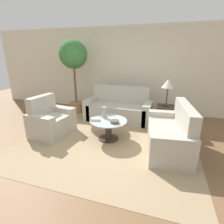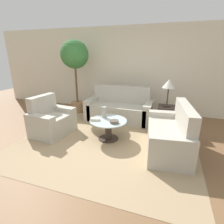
{
  "view_description": "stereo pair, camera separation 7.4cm",
  "coord_description": "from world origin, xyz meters",
  "px_view_note": "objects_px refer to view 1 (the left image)",
  "views": [
    {
      "loc": [
        1.1,
        -2.7,
        1.79
      ],
      "look_at": [
        -0.01,
        0.84,
        0.55
      ],
      "focal_mm": 28.0,
      "sensor_mm": 36.0,
      "label": 1
    },
    {
      "loc": [
        1.17,
        -2.68,
        1.79
      ],
      "look_at": [
        -0.01,
        0.84,
        0.55
      ],
      "focal_mm": 28.0,
      "sensor_mm": 36.0,
      "label": 2
    }
  ],
  "objects_px": {
    "coffee_table": "(109,127)",
    "potted_plant": "(74,60)",
    "sofa_main": "(119,109)",
    "armchair": "(50,122)",
    "table_lamp": "(168,85)",
    "vase": "(104,112)",
    "bowl": "(115,122)",
    "book_stack": "(95,119)",
    "loveseat": "(172,135)"
  },
  "relations": [
    {
      "from": "coffee_table",
      "to": "table_lamp",
      "type": "xyz_separation_m",
      "value": [
        1.15,
        1.1,
        0.8
      ]
    },
    {
      "from": "coffee_table",
      "to": "potted_plant",
      "type": "height_order",
      "value": "potted_plant"
    },
    {
      "from": "loveseat",
      "to": "book_stack",
      "type": "relative_size",
      "value": 7.4
    },
    {
      "from": "vase",
      "to": "potted_plant",
      "type": "bearing_deg",
      "value": 136.58
    },
    {
      "from": "sofa_main",
      "to": "vase",
      "type": "height_order",
      "value": "sofa_main"
    },
    {
      "from": "armchair",
      "to": "potted_plant",
      "type": "height_order",
      "value": "potted_plant"
    },
    {
      "from": "potted_plant",
      "to": "book_stack",
      "type": "distance_m",
      "value": 2.37
    },
    {
      "from": "potted_plant",
      "to": "vase",
      "type": "relative_size",
      "value": 8.92
    },
    {
      "from": "sofa_main",
      "to": "loveseat",
      "type": "relative_size",
      "value": 1.16
    },
    {
      "from": "sofa_main",
      "to": "bowl",
      "type": "distance_m",
      "value": 1.43
    },
    {
      "from": "loveseat",
      "to": "coffee_table",
      "type": "height_order",
      "value": "loveseat"
    },
    {
      "from": "sofa_main",
      "to": "coffee_table",
      "type": "distance_m",
      "value": 1.28
    },
    {
      "from": "vase",
      "to": "book_stack",
      "type": "xyz_separation_m",
      "value": [
        -0.11,
        -0.24,
        -0.1
      ]
    },
    {
      "from": "loveseat",
      "to": "potted_plant",
      "type": "distance_m",
      "value": 3.52
    },
    {
      "from": "armchair",
      "to": "book_stack",
      "type": "bearing_deg",
      "value": -81.31
    },
    {
      "from": "armchair",
      "to": "sofa_main",
      "type": "bearing_deg",
      "value": -34.9
    },
    {
      "from": "table_lamp",
      "to": "book_stack",
      "type": "bearing_deg",
      "value": -139.44
    },
    {
      "from": "armchair",
      "to": "coffee_table",
      "type": "relative_size",
      "value": 1.24
    },
    {
      "from": "coffee_table",
      "to": "table_lamp",
      "type": "bearing_deg",
      "value": 43.86
    },
    {
      "from": "bowl",
      "to": "book_stack",
      "type": "distance_m",
      "value": 0.43
    },
    {
      "from": "table_lamp",
      "to": "potted_plant",
      "type": "distance_m",
      "value": 2.81
    },
    {
      "from": "armchair",
      "to": "potted_plant",
      "type": "bearing_deg",
      "value": 13.95
    },
    {
      "from": "armchair",
      "to": "vase",
      "type": "distance_m",
      "value": 1.29
    },
    {
      "from": "coffee_table",
      "to": "table_lamp",
      "type": "height_order",
      "value": "table_lamp"
    },
    {
      "from": "vase",
      "to": "loveseat",
      "type": "bearing_deg",
      "value": -6.45
    },
    {
      "from": "armchair",
      "to": "book_stack",
      "type": "relative_size",
      "value": 4.65
    },
    {
      "from": "table_lamp",
      "to": "bowl",
      "type": "relative_size",
      "value": 3.7
    },
    {
      "from": "coffee_table",
      "to": "armchair",
      "type": "bearing_deg",
      "value": -174.1
    },
    {
      "from": "sofa_main",
      "to": "vase",
      "type": "relative_size",
      "value": 7.44
    },
    {
      "from": "table_lamp",
      "to": "potted_plant",
      "type": "relative_size",
      "value": 0.3
    },
    {
      "from": "coffee_table",
      "to": "table_lamp",
      "type": "relative_size",
      "value": 1.2
    },
    {
      "from": "potted_plant",
      "to": "book_stack",
      "type": "height_order",
      "value": "potted_plant"
    },
    {
      "from": "potted_plant",
      "to": "sofa_main",
      "type": "bearing_deg",
      "value": -8.62
    },
    {
      "from": "bowl",
      "to": "book_stack",
      "type": "relative_size",
      "value": 0.85
    },
    {
      "from": "sofa_main",
      "to": "armchair",
      "type": "height_order",
      "value": "sofa_main"
    },
    {
      "from": "table_lamp",
      "to": "vase",
      "type": "height_order",
      "value": "table_lamp"
    },
    {
      "from": "potted_plant",
      "to": "coffee_table",
      "type": "bearing_deg",
      "value": -43.35
    },
    {
      "from": "potted_plant",
      "to": "book_stack",
      "type": "relative_size",
      "value": 10.28
    },
    {
      "from": "coffee_table",
      "to": "bowl",
      "type": "distance_m",
      "value": 0.28
    },
    {
      "from": "sofa_main",
      "to": "bowl",
      "type": "relative_size",
      "value": 10.15
    },
    {
      "from": "loveseat",
      "to": "potted_plant",
      "type": "xyz_separation_m",
      "value": [
        -2.88,
        1.52,
        1.32
      ]
    },
    {
      "from": "sofa_main",
      "to": "coffee_table",
      "type": "height_order",
      "value": "sofa_main"
    },
    {
      "from": "table_lamp",
      "to": "book_stack",
      "type": "distance_m",
      "value": 1.96
    },
    {
      "from": "bowl",
      "to": "vase",
      "type": "bearing_deg",
      "value": 142.13
    },
    {
      "from": "coffee_table",
      "to": "bowl",
      "type": "bearing_deg",
      "value": -33.24
    },
    {
      "from": "armchair",
      "to": "vase",
      "type": "xyz_separation_m",
      "value": [
        1.23,
        0.28,
        0.27
      ]
    },
    {
      "from": "armchair",
      "to": "table_lamp",
      "type": "height_order",
      "value": "table_lamp"
    },
    {
      "from": "potted_plant",
      "to": "table_lamp",
      "type": "bearing_deg",
      "value": -8.18
    },
    {
      "from": "vase",
      "to": "book_stack",
      "type": "bearing_deg",
      "value": -115.67
    },
    {
      "from": "armchair",
      "to": "book_stack",
      "type": "xyz_separation_m",
      "value": [
        1.11,
        0.04,
        0.17
      ]
    }
  ]
}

